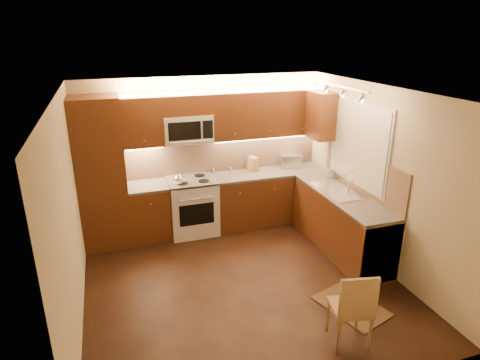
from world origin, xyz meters
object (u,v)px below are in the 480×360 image
object	(u,v)px
sink	(338,186)
stove	(192,206)
knife_block	(253,164)
soap_bottle	(330,172)
dining_chair	(350,306)
kettle	(179,178)
toaster_oven	(291,161)
microwave	(187,129)

from	to	relation	value
sink	stove	bearing A→B (deg)	150.64
stove	knife_block	size ratio (longest dim) A/B	3.79
sink	soap_bottle	size ratio (longest dim) A/B	4.65
stove	soap_bottle	distance (m)	2.32
dining_chair	kettle	bearing A→B (deg)	125.09
soap_bottle	sink	bearing A→B (deg)	-92.45
stove	soap_bottle	bearing A→B (deg)	-13.88
sink	knife_block	world-z (taller)	knife_block
toaster_oven	dining_chair	xyz separation A→B (m)	(-0.78, -3.23, -0.56)
stove	kettle	xyz separation A→B (m)	(-0.22, -0.14, 0.56)
kettle	soap_bottle	bearing A→B (deg)	14.96
stove	sink	distance (m)	2.35
soap_bottle	stove	bearing A→B (deg)	-178.00
toaster_oven	dining_chair	size ratio (longest dim) A/B	0.41
stove	kettle	bearing A→B (deg)	-148.64
kettle	knife_block	world-z (taller)	knife_block
toaster_oven	soap_bottle	world-z (taller)	toaster_oven
stove	kettle	world-z (taller)	kettle
knife_block	soap_bottle	bearing A→B (deg)	-50.02
kettle	toaster_oven	distance (m)	2.06
knife_block	dining_chair	xyz separation A→B (m)	(-0.08, -3.23, -0.58)
stove	knife_block	distance (m)	1.26
toaster_oven	dining_chair	world-z (taller)	toaster_oven
microwave	soap_bottle	bearing A→B (deg)	-17.15
sink	knife_block	distance (m)	1.57
kettle	soap_bottle	size ratio (longest dim) A/B	1.04
dining_chair	soap_bottle	bearing A→B (deg)	77.10
soap_bottle	dining_chair	bearing A→B (deg)	-98.84
stove	soap_bottle	xyz separation A→B (m)	(2.19, -0.54, 0.53)
kettle	dining_chair	xyz separation A→B (m)	(1.26, -2.92, -0.57)
sink	soap_bottle	distance (m)	0.61
knife_block	kettle	bearing A→B (deg)	176.09
kettle	dining_chair	distance (m)	3.23
toaster_oven	knife_block	bearing A→B (deg)	-165.20
microwave	kettle	xyz separation A→B (m)	(-0.22, -0.27, -0.70)
stove	dining_chair	distance (m)	3.23
sink	toaster_oven	xyz separation A→B (m)	(-0.18, 1.30, 0.03)
sink	toaster_oven	distance (m)	1.31
sink	dining_chair	distance (m)	2.22
stove	sink	world-z (taller)	sink
knife_block	dining_chair	bearing A→B (deg)	-108.09
microwave	soap_bottle	xyz separation A→B (m)	(2.19, -0.68, -0.73)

